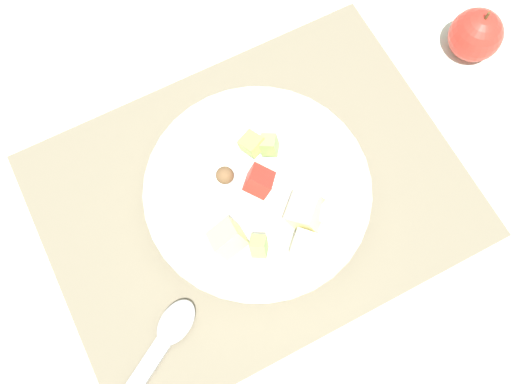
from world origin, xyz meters
The scene contains 5 objects.
ground_plane centered at (0.00, 0.00, 0.00)m, with size 2.40×2.40×0.00m, color silver.
placemat centered at (0.00, 0.00, 0.00)m, with size 0.51×0.38×0.01m, color #756B56.
salad_bowl centered at (0.00, 0.01, 0.04)m, with size 0.26×0.26×0.10m.
serving_spoon centered at (0.18, 0.12, 0.01)m, with size 0.18×0.12×0.01m.
whole_apple centered at (-0.35, -0.05, 0.03)m, with size 0.07×0.07×0.08m.
Camera 1 is at (0.10, 0.21, 0.68)m, focal length 40.52 mm.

